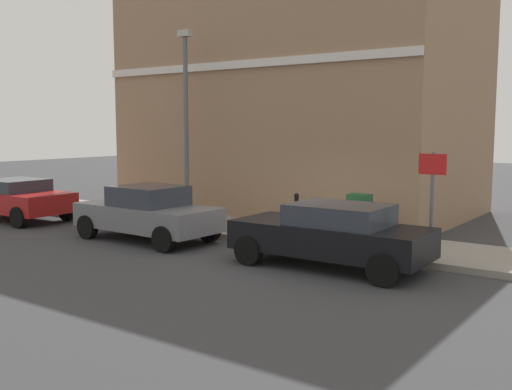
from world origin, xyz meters
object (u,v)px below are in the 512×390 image
object	(u,v)px
lamppost	(186,116)
car_grey	(148,213)
car_black	(332,234)
car_red	(15,198)
bollard_near_cabinet	(296,211)
utility_cabinet	(359,218)
street_sign	(432,190)

from	to	relation	value
lamppost	car_grey	bearing A→B (deg)	-158.41
car_black	car_red	distance (m)	11.37
car_grey	bollard_near_cabinet	distance (m)	4.00
utility_cabinet	lamppost	xyz separation A→B (m)	(-0.00, 5.84, 2.62)
car_black	street_sign	bearing A→B (deg)	-142.32
car_red	lamppost	bearing A→B (deg)	-152.00
car_grey	utility_cabinet	world-z (taller)	car_grey
utility_cabinet	bollard_near_cabinet	xyz separation A→B (m)	(0.10, 1.93, 0.02)
car_black	lamppost	xyz separation A→B (m)	(2.58, 6.48, 2.58)
car_black	car_red	xyz separation A→B (m)	(-0.18, 11.37, -0.03)
car_red	utility_cabinet	bearing A→B (deg)	-167.01
car_black	utility_cabinet	distance (m)	2.67
car_grey	bollard_near_cabinet	world-z (taller)	car_grey
car_grey	car_red	size ratio (longest dim) A/B	0.99
bollard_near_cabinet	car_red	bearing A→B (deg)	108.05
utility_cabinet	bollard_near_cabinet	bearing A→B (deg)	87.03
car_grey	lamppost	xyz separation A→B (m)	(2.71, 1.07, 2.57)
car_red	utility_cabinet	xyz separation A→B (m)	(2.77, -10.74, -0.02)
car_red	street_sign	bearing A→B (deg)	-174.87
car_grey	street_sign	distance (m)	7.27
car_black	lamppost	bearing A→B (deg)	-22.85
car_grey	utility_cabinet	distance (m)	5.49
lamppost	car_black	bearing A→B (deg)	-111.75
utility_cabinet	street_sign	distance (m)	2.79
bollard_near_cabinet	lamppost	world-z (taller)	lamppost
car_black	street_sign	world-z (taller)	street_sign
car_black	street_sign	size ratio (longest dim) A/B	1.84
car_black	utility_cabinet	world-z (taller)	car_black
car_grey	bollard_near_cabinet	bearing A→B (deg)	-134.16
bollard_near_cabinet	street_sign	distance (m)	4.53
lamppost	street_sign	bearing A→B (deg)	-98.78
bollard_near_cabinet	street_sign	bearing A→B (deg)	-107.89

